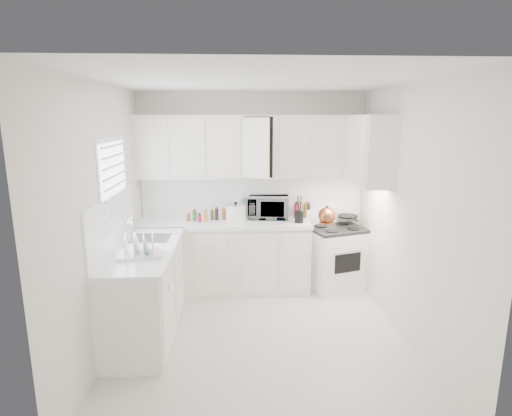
{
  "coord_description": "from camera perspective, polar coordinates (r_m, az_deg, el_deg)",
  "views": [
    {
      "loc": [
        -0.24,
        -3.94,
        2.27
      ],
      "look_at": [
        0.0,
        0.7,
        1.25
      ],
      "focal_mm": 29.03,
      "sensor_mm": 36.0,
      "label": 1
    }
  ],
  "objects": [
    {
      "name": "floor",
      "position": [
        4.56,
        0.47,
        -17.52
      ],
      "size": [
        3.2,
        3.2,
        0.0
      ],
      "primitive_type": "plane",
      "color": "beige",
      "rests_on": "ground"
    },
    {
      "name": "ceiling",
      "position": [
        3.96,
        0.54,
        17.15
      ],
      "size": [
        3.2,
        3.2,
        0.0
      ],
      "primitive_type": "plane",
      "rotation": [
        3.14,
        0.0,
        0.0
      ],
      "color": "white",
      "rests_on": "ground"
    },
    {
      "name": "wall_back",
      "position": [
        5.63,
        -0.47,
        2.46
      ],
      "size": [
        3.0,
        0.0,
        3.0
      ],
      "primitive_type": "plane",
      "rotation": [
        1.57,
        0.0,
        0.0
      ],
      "color": "silver",
      "rests_on": "ground"
    },
    {
      "name": "wall_front",
      "position": [
        2.55,
        2.7,
        -10.05
      ],
      "size": [
        3.0,
        0.0,
        3.0
      ],
      "primitive_type": "plane",
      "rotation": [
        -1.57,
        0.0,
        0.0
      ],
      "color": "silver",
      "rests_on": "ground"
    },
    {
      "name": "wall_left",
      "position": [
        4.25,
        -20.13,
        -1.59
      ],
      "size": [
        0.0,
        3.2,
        3.2
      ],
      "primitive_type": "plane",
      "rotation": [
        1.57,
        0.0,
        1.57
      ],
      "color": "silver",
      "rests_on": "ground"
    },
    {
      "name": "wall_right",
      "position": [
        4.42,
        20.33,
        -1.1
      ],
      "size": [
        0.0,
        3.2,
        3.2
      ],
      "primitive_type": "plane",
      "rotation": [
        1.57,
        0.0,
        -1.57
      ],
      "color": "silver",
      "rests_on": "ground"
    },
    {
      "name": "window_blinds",
      "position": [
        4.53,
        -18.84,
        2.55
      ],
      "size": [
        0.06,
        0.96,
        1.06
      ],
      "primitive_type": null,
      "color": "white",
      "rests_on": "wall_left"
    },
    {
      "name": "lower_cabinets_back",
      "position": [
        5.55,
        -4.37,
        -6.8
      ],
      "size": [
        2.22,
        0.6,
        0.9
      ],
      "primitive_type": null,
      "color": "silver",
      "rests_on": "floor"
    },
    {
      "name": "lower_cabinets_left",
      "position": [
        4.63,
        -14.98,
        -11.24
      ],
      "size": [
        0.6,
        1.6,
        0.9
      ],
      "primitive_type": null,
      "color": "silver",
      "rests_on": "floor"
    },
    {
      "name": "countertop_back",
      "position": [
        5.4,
        -4.46,
        -2.07
      ],
      "size": [
        2.24,
        0.64,
        0.05
      ],
      "primitive_type": "cube",
      "color": "white",
      "rests_on": "lower_cabinets_back"
    },
    {
      "name": "countertop_left",
      "position": [
        4.46,
        -15.2,
        -5.64
      ],
      "size": [
        0.64,
        1.62,
        0.05
      ],
      "primitive_type": "cube",
      "color": "white",
      "rests_on": "lower_cabinets_left"
    },
    {
      "name": "backsplash_back",
      "position": [
        5.63,
        -0.46,
        1.69
      ],
      "size": [
        2.98,
        0.02,
        0.55
      ],
      "primitive_type": "cube",
      "color": "white",
      "rests_on": "wall_back"
    },
    {
      "name": "backsplash_left",
      "position": [
        4.45,
        -19.19,
        -1.91
      ],
      "size": [
        0.02,
        1.6,
        0.55
      ],
      "primitive_type": "cube",
      "color": "white",
      "rests_on": "wall_left"
    },
    {
      "name": "upper_cabinets_back",
      "position": [
        5.44,
        -0.4,
        4.24
      ],
      "size": [
        3.0,
        0.33,
        0.8
      ],
      "primitive_type": null,
      "color": "silver",
      "rests_on": "wall_back"
    },
    {
      "name": "upper_cabinets_right",
      "position": [
        5.07,
        15.19,
        3.22
      ],
      "size": [
        0.33,
        0.9,
        0.8
      ],
      "primitive_type": null,
      "color": "silver",
      "rests_on": "wall_right"
    },
    {
      "name": "sink",
      "position": [
        4.75,
        -14.42,
        -2.67
      ],
      "size": [
        0.42,
        0.38,
        0.3
      ],
      "primitive_type": null,
      "color": "gray",
      "rests_on": "countertop_left"
    },
    {
      "name": "stove",
      "position": [
        5.67,
        10.97,
        -5.66
      ],
      "size": [
        0.84,
        0.76,
        1.08
      ],
      "primitive_type": null,
      "rotation": [
        0.0,
        0.0,
        0.31
      ],
      "color": "white",
      "rests_on": "floor"
    },
    {
      "name": "tea_kettle",
      "position": [
        5.33,
        9.73,
        -0.86
      ],
      "size": [
        0.33,
        0.3,
        0.25
      ],
      "primitive_type": null,
      "rotation": [
        0.0,
        0.0,
        -0.33
      ],
      "color": "#964829",
      "rests_on": "stove"
    },
    {
      "name": "frying_pan",
      "position": [
        5.75,
        12.51,
        -1.04
      ],
      "size": [
        0.35,
        0.49,
        0.04
      ],
      "primitive_type": null,
      "rotation": [
        0.0,
        0.0,
        0.2
      ],
      "color": "black",
      "rests_on": "stove"
    },
    {
      "name": "microwave",
      "position": [
        5.52,
        1.72,
        0.46
      ],
      "size": [
        0.56,
        0.35,
        0.36
      ],
      "primitive_type": "imported",
      "rotation": [
        0.0,
        0.0,
        -0.11
      ],
      "color": "gray",
      "rests_on": "countertop_back"
    },
    {
      "name": "rice_cooker",
      "position": [
        5.36,
        -2.8,
        -0.48
      ],
      "size": [
        0.28,
        0.28,
        0.26
      ],
      "primitive_type": null,
      "rotation": [
        0.0,
        0.0,
        -0.11
      ],
      "color": "white",
      "rests_on": "countertop_back"
    },
    {
      "name": "paper_towel",
      "position": [
        5.59,
        -2.23,
        0.13
      ],
      "size": [
        0.12,
        0.12,
        0.27
      ],
      "primitive_type": "cylinder",
      "color": "white",
      "rests_on": "countertop_back"
    },
    {
      "name": "utensil_crock",
      "position": [
        5.3,
        5.98,
        -0.1
      ],
      "size": [
        0.14,
        0.14,
        0.36
      ],
      "primitive_type": null,
      "rotation": [
        0.0,
        0.0,
        -0.17
      ],
      "color": "black",
      "rests_on": "countertop_back"
    },
    {
      "name": "dish_rack",
      "position": [
        4.19,
        -15.93,
        -4.82
      ],
      "size": [
        0.48,
        0.39,
        0.23
      ],
      "primitive_type": null,
      "rotation": [
        0.0,
        0.0,
        0.19
      ],
      "color": "white",
      "rests_on": "countertop_left"
    },
    {
      "name": "spice_left_0",
      "position": [
        5.54,
        -9.2,
        -0.87
      ],
      "size": [
        0.06,
        0.06,
        0.13
      ],
      "primitive_type": "cylinder",
      "color": "#9F4C2B",
      "rests_on": "countertop_back"
    },
    {
      "name": "spice_left_1",
      "position": [
        5.45,
        -8.52,
        -1.08
      ],
      "size": [
        0.06,
        0.06,
        0.13
      ],
      "primitive_type": "cylinder",
      "color": "#316F25",
      "rests_on": "countertop_back"
    },
    {
      "name": "spice_left_2",
      "position": [
        5.53,
        -7.66,
        -0.86
      ],
      "size": [
        0.06,
        0.06,
        0.13
      ],
      "primitive_type": "cylinder",
      "color": "#AF1740",
      "rests_on": "countertop_back"
    },
    {
      "name": "spice_left_3",
      "position": [
        5.43,
        -6.94,
        -1.07
      ],
      "size": [
        0.06,
        0.06,
        0.13
      ],
      "primitive_type": "cylinder",
      "color": "orange",
      "rests_on": "countertop_back"
    },
    {
      "name": "spice_left_4",
      "position": [
        5.52,
        -6.1,
        -0.84
      ],
      "size": [
        0.06,
        0.06,
        0.13
      ],
      "primitive_type": "cylinder",
      "color": "brown",
      "rests_on": "countertop_back"
    },
    {
      "name": "spice_left_5",
      "position": [
        5.42,
        -5.36,
        -1.05
      ],
      "size": [
        0.06,
        0.06,
        0.13
      ],
      "primitive_type": "cylinder",
      "color": "black",
      "rests_on": "countertop_back"
    },
    {
      "name": "spice_left_6",
      "position": [
        5.51,
        -4.54,
        -0.83
      ],
      "size": [
        0.06,
        0.06,
        0.13
      ],
      "primitive_type": "cylinder",
      "color": "#9F4C2B",
      "rests_on": "countertop_back"
    },
    {
      "name": "sauce_right_0",
      "position": [
        5.6,
        5.54,
        -0.32
      ],
      "size": [
        0.06,
        0.06,
        0.19
      ],
      "primitive_type": "cylinder",
      "color": "#AF1740",
      "rests_on": "countertop_back"
    },
    {
      "name": "sauce_right_1",
      "position": [
        5.55,
        6.19,
        -0.45
      ],
      "size": [
        0.06,
        0.06,
        0.19
      ],
      "primitive_type": "cylinder",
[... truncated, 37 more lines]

